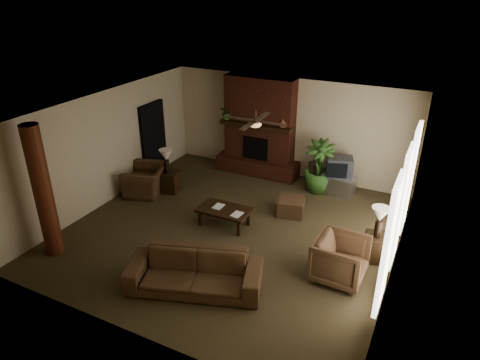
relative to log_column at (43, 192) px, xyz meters
The scene contains 23 objects.
room_shell 3.80m from the log_column, 39.13° to the left, with size 7.00×7.00×7.00m.
fireplace 6.02m from the log_column, 69.07° to the left, with size 2.40×0.70×2.80m.
windows 6.91m from the log_column, 22.11° to the left, with size 0.08×3.65×2.35m.
log_column is the anchor object (origin of this frame).
doorway 4.24m from the log_column, 96.65° to the left, with size 0.10×1.00×2.10m, color black.
ceiling_fan 4.45m from the log_column, 38.87° to the left, with size 1.35×1.35×0.37m.
sofa 3.39m from the log_column, ahead, with size 2.45×0.71×0.96m, color #503722.
armchair_left 3.21m from the log_column, 89.40° to the left, with size 1.13×0.73×0.99m, color #503722.
armchair_right 5.91m from the log_column, 17.65° to the left, with size 0.94×0.88×0.97m, color #503722.
coffee_table 3.82m from the log_column, 43.30° to the left, with size 1.20×0.70×0.43m.
ottoman 5.50m from the log_column, 43.57° to the left, with size 0.60×0.60×0.40m, color #503722.
tv_stand 7.11m from the log_column, 48.89° to the left, with size 0.85×0.50×0.50m, color #B4B4B7.
tv 7.04m from the log_column, 49.05° to the left, with size 0.77×0.70×0.52m.
floor_vase 6.72m from the log_column, 53.98° to the left, with size 0.34×0.34×0.77m.
floor_plant 6.69m from the log_column, 51.98° to the left, with size 0.79×1.41×0.79m, color #355B24.
side_table_left 3.65m from the log_column, 81.50° to the left, with size 0.50×0.50×0.55m, color black.
lamp_left 3.45m from the log_column, 81.50° to the left, with size 0.44×0.44×0.65m.
side_table_right 6.78m from the log_column, 24.22° to the left, with size 0.50×0.50×0.55m, color black.
lamp_right 6.65m from the log_column, 24.12° to the left, with size 0.40×0.40×0.65m.
mantel_plant 5.54m from the log_column, 76.91° to the left, with size 0.38×0.42×0.33m, color #355B24.
mantel_vase 6.15m from the log_column, 61.36° to the left, with size 0.22×0.23×0.22m, color brown.
book_a 3.60m from the log_column, 46.37° to the left, with size 0.22×0.03×0.29m, color #999999.
book_b 3.91m from the log_column, 39.15° to the left, with size 0.21×0.02×0.29m, color #999999.
Camera 1 is at (3.90, -7.45, 5.27)m, focal length 32.32 mm.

